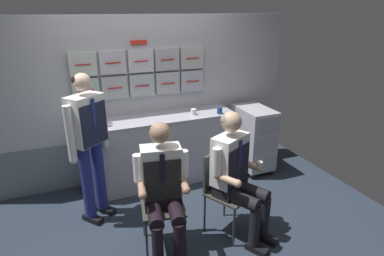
% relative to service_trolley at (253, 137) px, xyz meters
% --- Properties ---
extents(ground, '(4.80, 4.80, 0.04)m').
position_rel_service_trolley_xyz_m(ground, '(-1.47, -0.93, -0.51)').
color(ground, '#26303D').
extents(galley_bulkhead, '(4.20, 0.14, 2.15)m').
position_rel_service_trolley_xyz_m(galley_bulkhead, '(-1.47, 0.45, 0.58)').
color(galley_bulkhead, '#B8BCC3').
rests_on(galley_bulkhead, ground).
extents(galley_counter, '(2.01, 0.53, 0.91)m').
position_rel_service_trolley_xyz_m(galley_counter, '(-1.34, 0.16, -0.03)').
color(galley_counter, silver).
rests_on(galley_counter, ground).
extents(service_trolley, '(0.40, 0.65, 0.92)m').
position_rel_service_trolley_xyz_m(service_trolley, '(0.00, 0.00, 0.00)').
color(service_trolley, black).
rests_on(service_trolley, ground).
extents(folding_chair_left, '(0.46, 0.46, 0.85)m').
position_rel_service_trolley_xyz_m(folding_chair_left, '(-1.68, -1.00, 0.04)').
color(folding_chair_left, '#2D2D33').
rests_on(folding_chair_left, ground).
extents(crew_member_left, '(0.51, 0.66, 1.29)m').
position_rel_service_trolley_xyz_m(crew_member_left, '(-1.71, -1.15, 0.22)').
color(crew_member_left, black).
rests_on(crew_member_left, ground).
extents(folding_chair_right, '(0.54, 0.54, 0.85)m').
position_rel_service_trolley_xyz_m(folding_chair_right, '(-1.04, -1.04, 0.04)').
color(folding_chair_right, '#2D2D33').
rests_on(folding_chair_right, ground).
extents(crew_member_right, '(0.60, 0.71, 1.31)m').
position_rel_service_trolley_xyz_m(crew_member_right, '(-0.96, -1.18, 0.24)').
color(crew_member_right, black).
rests_on(crew_member_right, ground).
extents(crew_member_standing, '(0.43, 0.40, 1.63)m').
position_rel_service_trolley_xyz_m(crew_member_standing, '(-2.25, -0.35, 0.47)').
color(crew_member_standing, black).
rests_on(crew_member_standing, ground).
extents(sparkling_bottle_green, '(0.07, 0.07, 0.27)m').
position_rel_service_trolley_xyz_m(sparkling_bottle_green, '(-2.07, 0.10, 0.55)').
color(sparkling_bottle_green, silver).
rests_on(sparkling_bottle_green, galley_counter).
extents(water_bottle_short, '(0.06, 0.06, 0.32)m').
position_rel_service_trolley_xyz_m(water_bottle_short, '(-2.08, 0.21, 0.57)').
color(water_bottle_short, silver).
rests_on(water_bottle_short, galley_counter).
extents(paper_cup_tan, '(0.07, 0.07, 0.08)m').
position_rel_service_trolley_xyz_m(paper_cup_tan, '(-0.89, 0.09, 0.46)').
color(paper_cup_tan, white).
rests_on(paper_cup_tan, galley_counter).
extents(espresso_cup_small, '(0.07, 0.07, 0.09)m').
position_rel_service_trolley_xyz_m(espresso_cup_small, '(-0.56, -0.01, 0.47)').
color(espresso_cup_small, navy).
rests_on(espresso_cup_small, galley_counter).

